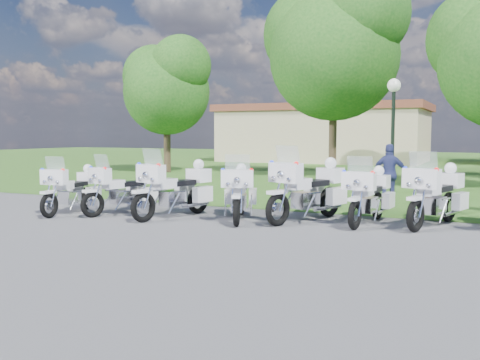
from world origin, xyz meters
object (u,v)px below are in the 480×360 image
at_px(motorcycle_1, 125,188).
at_px(motorcycle_3, 239,192).
at_px(motorcycle_0, 72,189).
at_px(motorcycle_4, 309,189).
at_px(motorcycle_5, 369,195).
at_px(lamp_post, 393,107).
at_px(motorcycle_6, 436,194).
at_px(motorcycle_2, 176,188).
at_px(bystander_c, 390,174).

distance_m(motorcycle_1, motorcycle_3, 3.08).
bearing_deg(motorcycle_0, motorcycle_4, -173.01).
relative_size(motorcycle_3, motorcycle_5, 0.96).
distance_m(motorcycle_0, motorcycle_1, 1.39).
bearing_deg(motorcycle_4, lamp_post, -77.06).
xyz_separation_m(motorcycle_0, motorcycle_4, (5.90, 1.41, 0.12)).
xyz_separation_m(motorcycle_1, motorcycle_6, (7.36, 1.40, 0.06)).
bearing_deg(motorcycle_5, motorcycle_0, 18.16).
distance_m(motorcycle_2, motorcycle_3, 1.59).
relative_size(motorcycle_4, bystander_c, 1.46).
bearing_deg(bystander_c, motorcycle_5, 83.02).
xyz_separation_m(motorcycle_1, motorcycle_5, (5.96, 1.11, 0.01)).
height_order(motorcycle_5, lamp_post, lamp_post).
relative_size(motorcycle_2, motorcycle_4, 0.98).
bearing_deg(motorcycle_2, motorcycle_0, 25.42).
bearing_deg(motorcycle_4, bystander_c, -86.99).
bearing_deg(motorcycle_0, motorcycle_1, -165.40).
xyz_separation_m(motorcycle_2, motorcycle_6, (5.86, 1.36, -0.01)).
distance_m(motorcycle_1, motorcycle_5, 6.06).
bearing_deg(motorcycle_1, motorcycle_4, -151.12).
xyz_separation_m(motorcycle_3, motorcycle_5, (2.90, 0.74, -0.01)).
height_order(motorcycle_6, bystander_c, bystander_c).
distance_m(motorcycle_0, bystander_c, 8.81).
relative_size(motorcycle_3, motorcycle_4, 0.88).
height_order(motorcycle_0, motorcycle_2, motorcycle_2).
xyz_separation_m(motorcycle_0, motorcycle_6, (8.66, 1.90, 0.08)).
distance_m(motorcycle_4, motorcycle_6, 2.81).
bearing_deg(motorcycle_4, motorcycle_0, 33.86).
xyz_separation_m(motorcycle_0, bystander_c, (7.09, 5.22, 0.25)).
height_order(motorcycle_4, motorcycle_6, motorcycle_4).
height_order(motorcycle_1, motorcycle_6, motorcycle_6).
height_order(motorcycle_5, motorcycle_6, motorcycle_6).
height_order(motorcycle_3, motorcycle_4, motorcycle_4).
height_order(motorcycle_1, motorcycle_3, motorcycle_3).
bearing_deg(lamp_post, motorcycle_0, -130.81).
bearing_deg(motorcycle_1, motorcycle_0, 38.74).
height_order(motorcycle_2, motorcycle_3, motorcycle_2).
bearing_deg(motorcycle_1, bystander_c, -123.16).
bearing_deg(motorcycle_2, motorcycle_3, -154.19).
relative_size(motorcycle_1, motorcycle_3, 0.99).
distance_m(motorcycle_2, lamp_post, 8.54).
height_order(motorcycle_0, motorcycle_1, motorcycle_1).
bearing_deg(motorcycle_5, motorcycle_4, 13.82).
relative_size(motorcycle_0, lamp_post, 0.57).
relative_size(motorcycle_2, motorcycle_3, 1.11).
height_order(motorcycle_3, bystander_c, bystander_c).
distance_m(motorcycle_6, bystander_c, 3.68).
distance_m(motorcycle_2, motorcycle_5, 4.58).
xyz_separation_m(motorcycle_1, bystander_c, (5.80, 4.72, 0.22)).
bearing_deg(motorcycle_0, motorcycle_3, -175.28).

